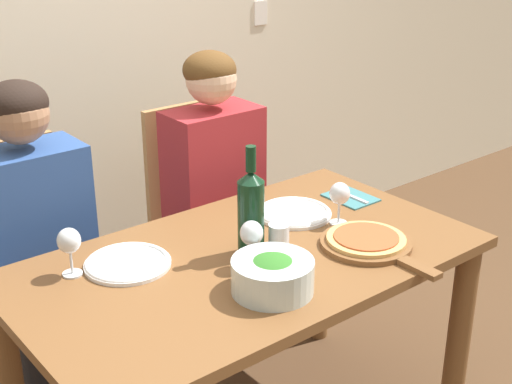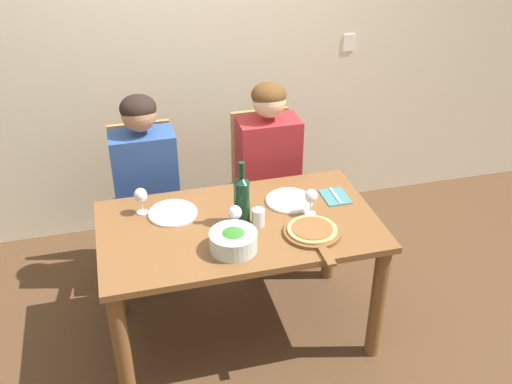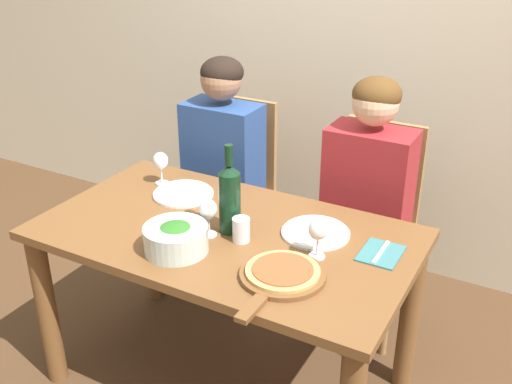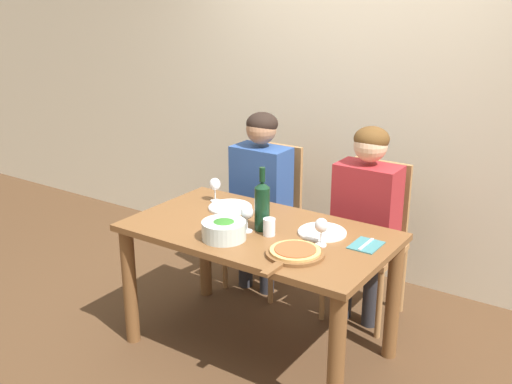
# 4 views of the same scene
# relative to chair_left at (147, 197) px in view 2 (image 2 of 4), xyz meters

# --- Properties ---
(ground_plane) EXTENTS (40.00, 40.00, 0.00)m
(ground_plane) POSITION_rel_chair_left_xyz_m (0.42, -0.76, -0.53)
(ground_plane) COLOR #4C331E
(back_wall) EXTENTS (10.00, 0.06, 2.70)m
(back_wall) POSITION_rel_chair_left_xyz_m (0.42, 0.55, 0.82)
(back_wall) COLOR beige
(back_wall) RESTS_ON ground
(dining_table) EXTENTS (1.46, 0.82, 0.75)m
(dining_table) POSITION_rel_chair_left_xyz_m (0.42, -0.76, 0.09)
(dining_table) COLOR brown
(dining_table) RESTS_ON ground
(chair_left) EXTENTS (0.42, 0.42, 0.99)m
(chair_left) POSITION_rel_chair_left_xyz_m (0.00, 0.00, 0.00)
(chair_left) COLOR #9E7042
(chair_left) RESTS_ON ground
(chair_right) EXTENTS (0.42, 0.42, 0.99)m
(chair_right) POSITION_rel_chair_left_xyz_m (0.77, 0.00, 0.00)
(chair_right) COLOR #9E7042
(chair_right) RESTS_ON ground
(person_woman) EXTENTS (0.47, 0.51, 1.25)m
(person_woman) POSITION_rel_chair_left_xyz_m (-0.00, -0.12, 0.22)
(person_woman) COLOR #28282D
(person_woman) RESTS_ON ground
(person_man) EXTENTS (0.47, 0.51, 1.25)m
(person_man) POSITION_rel_chair_left_xyz_m (0.77, -0.12, 0.22)
(person_man) COLOR #28282D
(person_man) RESTS_ON ground
(wine_bottle) EXTENTS (0.08, 0.08, 0.36)m
(wine_bottle) POSITION_rel_chair_left_xyz_m (0.44, -0.76, 0.37)
(wine_bottle) COLOR black
(wine_bottle) RESTS_ON dining_table
(broccoli_bowl) EXTENTS (0.24, 0.24, 0.11)m
(broccoli_bowl) POSITION_rel_chair_left_xyz_m (0.34, -0.98, 0.27)
(broccoli_bowl) COLOR silver
(broccoli_bowl) RESTS_ON dining_table
(dinner_plate_left) EXTENTS (0.26, 0.26, 0.02)m
(dinner_plate_left) POSITION_rel_chair_left_xyz_m (0.10, -0.59, 0.23)
(dinner_plate_left) COLOR white
(dinner_plate_left) RESTS_ON dining_table
(dinner_plate_right) EXTENTS (0.26, 0.26, 0.02)m
(dinner_plate_right) POSITION_rel_chair_left_xyz_m (0.74, -0.62, 0.23)
(dinner_plate_right) COLOR white
(dinner_plate_right) RESTS_ON dining_table
(pizza_on_board) EXTENTS (0.29, 0.43, 0.04)m
(pizza_on_board) POSITION_rel_chair_left_xyz_m (0.76, -0.95, 0.24)
(pizza_on_board) COLOR brown
(pizza_on_board) RESTS_ON dining_table
(wine_glass_left) EXTENTS (0.07, 0.07, 0.15)m
(wine_glass_left) POSITION_rel_chair_left_xyz_m (-0.06, -0.53, 0.32)
(wine_glass_left) COLOR silver
(wine_glass_left) RESTS_ON dining_table
(wine_glass_right) EXTENTS (0.07, 0.07, 0.15)m
(wine_glass_right) POSITION_rel_chair_left_xyz_m (0.81, -0.77, 0.32)
(wine_glass_right) COLOR silver
(wine_glass_right) RESTS_ON dining_table
(wine_glass_centre) EXTENTS (0.07, 0.07, 0.15)m
(wine_glass_centre) POSITION_rel_chair_left_xyz_m (0.39, -0.83, 0.32)
(wine_glass_centre) COLOR silver
(wine_glass_centre) RESTS_ON dining_table
(water_tumbler) EXTENTS (0.07, 0.07, 0.09)m
(water_tumbler) POSITION_rel_chair_left_xyz_m (0.52, -0.80, 0.27)
(water_tumbler) COLOR silver
(water_tumbler) RESTS_ON dining_table
(fork_on_napkin) EXTENTS (0.14, 0.18, 0.01)m
(fork_on_napkin) POSITION_rel_chair_left_xyz_m (1.01, -0.64, 0.22)
(fork_on_napkin) COLOR #387075
(fork_on_napkin) RESTS_ON dining_table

